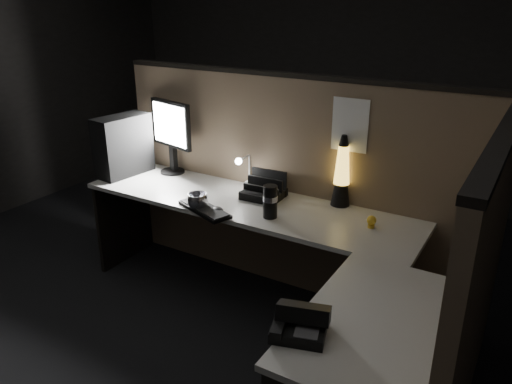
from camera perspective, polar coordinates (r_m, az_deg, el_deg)
The scene contains 17 objects.
floor at distance 3.14m, azimuth -4.75°, elevation -17.80°, with size 6.00×6.00×0.00m, color black.
room_shell at distance 2.46m, azimuth -5.92°, elevation 12.90°, with size 6.00×6.00×6.00m.
partition_back at distance 3.45m, azimuth 3.81°, elevation 0.52°, with size 2.66×0.06×1.50m, color brown.
partition_right at distance 2.40m, azimuth 23.77°, elevation -11.52°, with size 0.06×1.66×1.50m, color brown.
desk at distance 2.90m, azimuth 0.72°, elevation -7.37°, with size 2.60×1.60×0.73m.
pc_tower at distance 3.84m, azimuth -14.93°, elevation 5.16°, with size 0.19×0.42×0.44m, color black.
monitor at distance 3.77m, azimuth -9.68°, elevation 7.00°, with size 0.42×0.18×0.54m.
keyboard at distance 3.13m, azimuth -5.90°, elevation -1.99°, with size 0.41×0.14×0.02m, color black.
mouse at distance 3.11m, azimuth -4.38°, elevation -2.02°, with size 0.08×0.06×0.03m, color black.
clip_lamp at distance 3.44m, azimuth -1.38°, elevation 2.63°, with size 0.05×0.19×0.24m.
organizer at distance 3.32m, azimuth 0.95°, elevation 0.13°, with size 0.27×0.24×0.19m.
lava_lamp at distance 3.19m, azimuth 9.77°, elevation 1.75°, with size 0.12×0.12×0.46m.
travel_mug at distance 3.00m, azimuth 1.63°, elevation -1.11°, with size 0.09×0.09×0.20m, color black.
steel_mug at distance 3.15m, azimuth -6.71°, elevation -1.08°, with size 0.13×0.13×0.10m, color silver.
figurine at distance 2.96m, azimuth 13.07°, elevation -3.16°, with size 0.05×0.05×0.05m, color yellow.
pinned_paper at distance 3.11m, azimuth 10.69°, elevation 7.51°, with size 0.23×0.00×0.33m, color white.
desk_phone at distance 2.05m, azimuth 5.03°, elevation -14.59°, with size 0.25×0.25×0.13m.
Camera 1 is at (1.45, -1.95, 1.98)m, focal length 35.00 mm.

